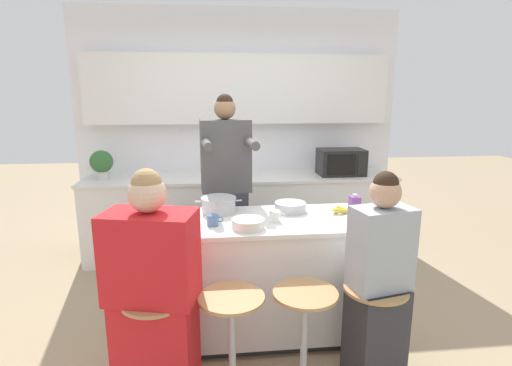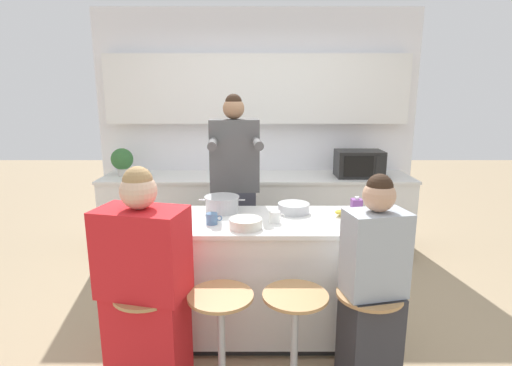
# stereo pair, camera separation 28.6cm
# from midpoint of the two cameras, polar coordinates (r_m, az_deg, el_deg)

# --- Properties ---
(ground_plane) EXTENTS (16.00, 16.00, 0.00)m
(ground_plane) POSITION_cam_midpoint_polar(r_m,az_deg,el_deg) (3.25, 2.69, -20.52)
(ground_plane) COLOR tan
(wall_back) EXTENTS (3.63, 0.22, 2.70)m
(wall_back) POSITION_cam_midpoint_polar(r_m,az_deg,el_deg) (4.61, 1.71, 9.72)
(wall_back) COLOR white
(wall_back) RESTS_ON ground_plane
(back_counter) EXTENTS (3.37, 0.66, 0.90)m
(back_counter) POSITION_cam_midpoint_polar(r_m,az_deg,el_deg) (4.49, 1.75, -4.57)
(back_counter) COLOR white
(back_counter) RESTS_ON ground_plane
(kitchen_island) EXTENTS (1.62, 0.69, 0.90)m
(kitchen_island) POSITION_cam_midpoint_polar(r_m,az_deg,el_deg) (3.03, 2.78, -13.27)
(kitchen_island) COLOR black
(kitchen_island) RESTS_ON ground_plane
(bar_stool_leftmost) EXTENTS (0.38, 0.38, 0.65)m
(bar_stool_leftmost) POSITION_cam_midpoint_polar(r_m,az_deg,el_deg) (2.59, -11.97, -20.81)
(bar_stool_leftmost) COLOR tan
(bar_stool_leftmost) RESTS_ON ground_plane
(bar_stool_center_left) EXTENTS (0.38, 0.38, 0.65)m
(bar_stool_center_left) POSITION_cam_midpoint_polar(r_m,az_deg,el_deg) (2.53, -1.71, -21.48)
(bar_stool_center_left) COLOR tan
(bar_stool_center_left) RESTS_ON ground_plane
(bar_stool_center_right) EXTENTS (0.38, 0.38, 0.65)m
(bar_stool_center_right) POSITION_cam_midpoint_polar(r_m,az_deg,el_deg) (2.56, 8.73, -21.19)
(bar_stool_center_right) COLOR tan
(bar_stool_center_right) RESTS_ON ground_plane
(bar_stool_rightmost) EXTENTS (0.38, 0.38, 0.65)m
(bar_stool_rightmost) POSITION_cam_midpoint_polar(r_m,az_deg,el_deg) (2.66, 18.53, -20.24)
(bar_stool_rightmost) COLOR tan
(bar_stool_rightmost) RESTS_ON ground_plane
(person_cooking) EXTENTS (0.46, 0.59, 1.78)m
(person_cooking) POSITION_cam_midpoint_polar(r_m,az_deg,el_deg) (3.47, -0.93, -2.36)
(person_cooking) COLOR #383842
(person_cooking) RESTS_ON ground_plane
(person_wrapped_blanket) EXTENTS (0.55, 0.39, 1.40)m
(person_wrapped_blanket) POSITION_cam_midpoint_polar(r_m,az_deg,el_deg) (2.44, -12.47, -15.09)
(person_wrapped_blanket) COLOR red
(person_wrapped_blanket) RESTS_ON ground_plane
(person_seated_near) EXTENTS (0.38, 0.32, 1.36)m
(person_seated_near) POSITION_cam_midpoint_polar(r_m,az_deg,el_deg) (2.54, 19.28, -15.19)
(person_seated_near) COLOR #333338
(person_seated_near) RESTS_ON ground_plane
(cooking_pot) EXTENTS (0.35, 0.27, 0.12)m
(cooking_pot) POSITION_cam_midpoint_polar(r_m,az_deg,el_deg) (3.02, -2.42, -3.05)
(cooking_pot) COLOR #B7BABC
(cooking_pot) RESTS_ON kitchen_island
(fruit_bowl) EXTENTS (0.24, 0.24, 0.07)m
(fruit_bowl) POSITION_cam_midpoint_polar(r_m,az_deg,el_deg) (3.03, 7.88, -3.59)
(fruit_bowl) COLOR #B7BABC
(fruit_bowl) RESTS_ON kitchen_island
(mixing_bowl_steel) EXTENTS (0.22, 0.22, 0.07)m
(mixing_bowl_steel) POSITION_cam_midpoint_polar(r_m,az_deg,el_deg) (2.67, 1.37, -5.83)
(mixing_bowl_steel) COLOR silver
(mixing_bowl_steel) RESTS_ON kitchen_island
(coffee_cup_near) EXTENTS (0.11, 0.08, 0.08)m
(coffee_cup_near) POSITION_cam_midpoint_polar(r_m,az_deg,el_deg) (2.79, 5.41, -4.89)
(coffee_cup_near) COLOR white
(coffee_cup_near) RESTS_ON kitchen_island
(coffee_cup_far) EXTENTS (0.11, 0.08, 0.08)m
(coffee_cup_far) POSITION_cam_midpoint_polar(r_m,az_deg,el_deg) (2.75, -3.57, -5.17)
(coffee_cup_far) COLOR #4C7099
(coffee_cup_far) RESTS_ON kitchen_island
(banana_bunch) EXTENTS (0.18, 0.13, 0.06)m
(banana_bunch) POSITION_cam_midpoint_polar(r_m,az_deg,el_deg) (3.03, 14.89, -4.12)
(banana_bunch) COLOR yellow
(banana_bunch) RESTS_ON kitchen_island
(juice_carton) EXTENTS (0.07, 0.07, 0.20)m
(juice_carton) POSITION_cam_midpoint_polar(r_m,az_deg,el_deg) (2.84, 16.73, -3.97)
(juice_carton) COLOR #7A428E
(juice_carton) RESTS_ON kitchen_island
(microwave) EXTENTS (0.49, 0.33, 0.29)m
(microwave) POSITION_cam_midpoint_polar(r_m,az_deg,el_deg) (4.48, 16.07, 2.66)
(microwave) COLOR black
(microwave) RESTS_ON back_counter
(potted_plant) EXTENTS (0.24, 0.24, 0.30)m
(potted_plant) POSITION_cam_midpoint_polar(r_m,az_deg,el_deg) (4.54, -17.13, 3.12)
(potted_plant) COLOR beige
(potted_plant) RESTS_ON back_counter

